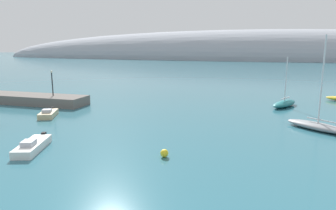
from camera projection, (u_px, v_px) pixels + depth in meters
breakwater_rocks at (34, 99)px, 46.65m from camera, size 16.70×4.41×1.36m
distant_ridge at (252, 59)px, 192.82m from camera, size 364.62×58.05×36.34m
sailboat_grey_mid_mooring at (318, 126)px, 32.13m from camera, size 6.62×5.67×9.78m
sailboat_teal_end_of_line at (284, 103)px, 44.32m from camera, size 4.45×6.34×7.11m
motorboat_white_foreground at (32, 146)px, 26.02m from camera, size 3.07×5.37×1.06m
motorboat_sand_outer at (48, 114)px, 38.21m from camera, size 3.12×4.34×1.05m
mooring_buoy_yellow at (164, 153)px, 24.40m from camera, size 0.65×0.65×0.65m
harbor_lamp_post at (52, 80)px, 45.26m from camera, size 0.36×0.36×3.73m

